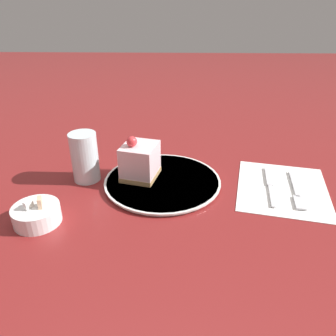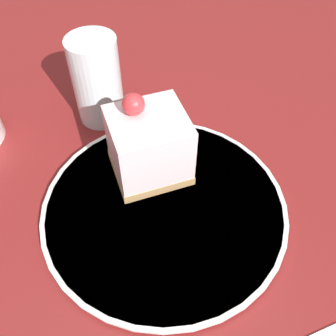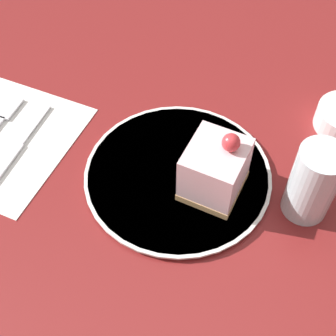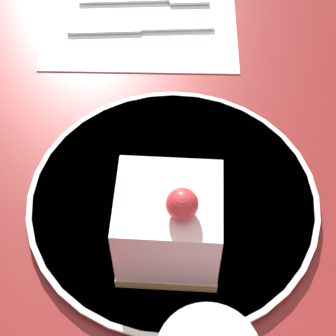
{
  "view_description": "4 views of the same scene",
  "coord_description": "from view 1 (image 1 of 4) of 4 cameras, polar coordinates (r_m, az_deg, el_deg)",
  "views": [
    {
      "loc": [
        -0.02,
        0.7,
        0.42
      ],
      "look_at": [
        -0.0,
        0.01,
        0.05
      ],
      "focal_mm": 35.0,
      "sensor_mm": 36.0,
      "label": 1
    },
    {
      "loc": [
        -0.2,
        0.14,
        0.38
      ],
      "look_at": [
        0.02,
        -0.01,
        0.07
      ],
      "focal_mm": 40.0,
      "sensor_mm": 36.0,
      "label": 2
    },
    {
      "loc": [
        0.08,
        -0.42,
        0.59
      ],
      "look_at": [
        -0.0,
        -0.02,
        0.04
      ],
      "focal_mm": 50.0,
      "sensor_mm": 36.0,
      "label": 3
    },
    {
      "loc": [
        0.31,
        -0.06,
        0.47
      ],
      "look_at": [
        0.0,
        -0.0,
        0.05
      ],
      "focal_mm": 60.0,
      "sensor_mm": 36.0,
      "label": 4
    }
  ],
  "objects": [
    {
      "name": "drinking_glass",
      "position": [
        0.83,
        -14.29,
        1.85
      ],
      "size": [
        0.07,
        0.07,
        0.12
      ],
      "color": "silver",
      "rests_on": "ground_plane"
    },
    {
      "name": "fork",
      "position": [
        0.83,
        21.46,
        -3.91
      ],
      "size": [
        0.04,
        0.18,
        0.0
      ],
      "rotation": [
        0.0,
        0.0,
        -0.16
      ],
      "color": "silver",
      "rests_on": "napkin"
    },
    {
      "name": "knife",
      "position": [
        0.85,
        17.24,
        -2.3
      ],
      "size": [
        0.04,
        0.19,
        0.0
      ],
      "rotation": [
        0.0,
        0.0,
        -0.16
      ],
      "color": "silver",
      "rests_on": "napkin"
    },
    {
      "name": "sugar_bowl",
      "position": [
        0.73,
        -21.9,
        -7.48
      ],
      "size": [
        0.1,
        0.1,
        0.06
      ],
      "color": "white",
      "rests_on": "ground_plane"
    },
    {
      "name": "plate",
      "position": [
        0.82,
        -0.95,
        -2.22
      ],
      "size": [
        0.29,
        0.29,
        0.01
      ],
      "color": "silver",
      "rests_on": "ground_plane"
    },
    {
      "name": "cake_slice",
      "position": [
        0.81,
        -4.93,
        1.26
      ],
      "size": [
        0.1,
        0.11,
        0.11
      ],
      "rotation": [
        0.0,
        0.0,
        -0.25
      ],
      "color": "#AD8451",
      "rests_on": "plate"
    },
    {
      "name": "napkin",
      "position": [
        0.84,
        19.29,
        -3.32
      ],
      "size": [
        0.26,
        0.28,
        0.0
      ],
      "rotation": [
        0.0,
        0.0,
        -0.21
      ],
      "color": "white",
      "rests_on": "ground_plane"
    },
    {
      "name": "ground_plane",
      "position": [
        0.82,
        -0.28,
        -2.7
      ],
      "size": [
        4.0,
        4.0,
        0.0
      ],
      "primitive_type": "plane",
      "color": "maroon"
    }
  ]
}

